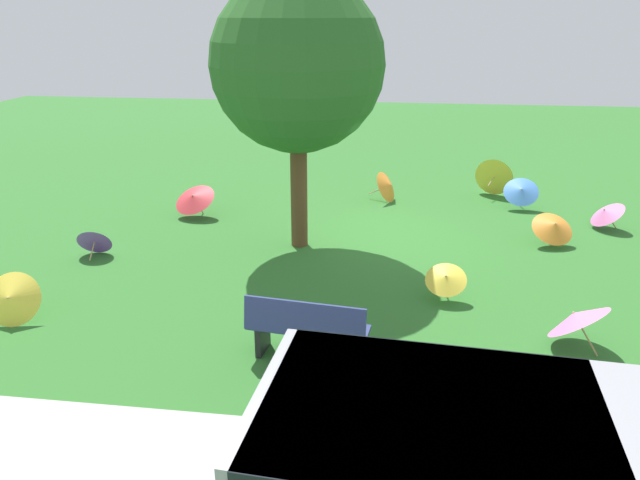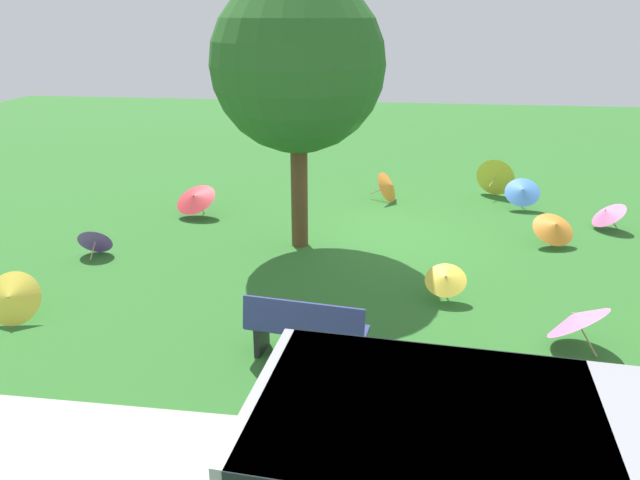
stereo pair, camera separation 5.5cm
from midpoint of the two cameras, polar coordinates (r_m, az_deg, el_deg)
The scene contains 13 objects.
ground at distance 12.33m, azimuth 4.49°, elevation 0.20°, with size 40.00×40.00×0.00m, color #2D6B28.
park_bench at distance 7.90m, azimuth -1.18°, elevation -8.41°, with size 1.65×0.67×0.90m.
shade_tree at distance 11.18m, azimuth -1.97°, elevation 16.20°, with size 3.15×3.15×5.02m.
parasol_blue_0 at distance 14.71m, azimuth 18.75°, elevation 4.43°, with size 0.88×0.79×0.76m.
parasol_orange_0 at distance 12.57m, azimuth 21.46°, elevation 1.17°, with size 0.97×0.94×0.71m.
parasol_purple_1 at distance 12.10m, azimuth -20.37°, elevation 0.00°, with size 0.70×0.66×0.60m.
parasol_pink_0 at distance 8.88m, azimuth 23.23°, elevation -6.83°, with size 1.16×1.19×0.79m.
parasol_pink_1 at distance 14.05m, azimuth 25.67°, elevation 2.35°, with size 0.79×0.84×0.66m.
parasol_yellow_1 at distance 9.95m, azimuth -27.12°, elevation -4.90°, with size 0.91×0.87×0.79m.
parasol_yellow_2 at distance 15.77m, azimuth 16.46°, elevation 5.83°, with size 1.01×0.91×0.97m.
parasol_yellow_3 at distance 9.68m, azimuth 11.98°, elevation -3.57°, with size 0.74×0.70×0.62m.
parasol_red_1 at distance 13.71m, azimuth -11.67°, elevation 3.97°, with size 1.16×1.13×0.76m.
parasol_orange_2 at distance 14.71m, azimuth 6.71°, elevation 5.09°, with size 0.86×0.90×0.77m.
Camera 2 is at (-0.64, 11.53, 4.31)m, focal length 33.77 mm.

